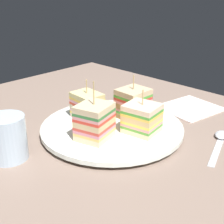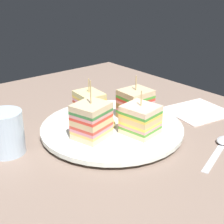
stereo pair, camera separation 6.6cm
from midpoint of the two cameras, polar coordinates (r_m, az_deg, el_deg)
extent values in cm
cube|color=#836D5F|center=(68.13, -2.77, -4.38)|extent=(94.91, 75.17, 1.80)
cylinder|color=white|center=(67.56, -2.79, -3.42)|extent=(18.30, 18.30, 0.75)
cylinder|color=white|center=(67.19, -2.80, -2.78)|extent=(29.51, 29.51, 0.92)
cube|color=#CEC27C|center=(71.20, 0.84, -0.31)|extent=(5.85, 6.47, 1.14)
cube|color=#9E7242|center=(69.21, -0.98, -1.02)|extent=(5.59, 0.39, 1.14)
cube|color=#4EA037|center=(70.86, 0.84, 0.33)|extent=(5.85, 6.47, 0.58)
cube|color=pink|center=(70.64, 0.85, 0.76)|extent=(5.85, 6.47, 0.58)
cube|color=#D2BE81|center=(70.32, 0.85, 1.41)|extent=(5.85, 6.47, 1.14)
cube|color=#9E7242|center=(68.31, -0.99, 0.74)|extent=(5.59, 0.39, 1.14)
cube|color=pink|center=(70.02, 0.85, 2.06)|extent=(5.85, 6.47, 0.58)
cube|color=red|center=(69.81, 0.86, 2.50)|extent=(5.85, 6.47, 0.58)
cube|color=green|center=(69.62, 0.86, 2.95)|extent=(5.85, 6.47, 0.58)
cube|color=#D6B68C|center=(69.33, 0.86, 3.62)|extent=(5.85, 6.47, 1.14)
cylinder|color=tan|center=(68.65, 0.87, 5.30)|extent=(0.24, 0.24, 3.14)
cube|color=beige|center=(70.71, -7.02, -0.74)|extent=(6.71, 5.41, 0.94)
cube|color=#B2844C|center=(68.37, -5.53, -1.53)|extent=(0.63, 4.83, 0.94)
cube|color=#FDD34A|center=(70.41, -7.05, -0.18)|extent=(6.71, 5.41, 0.58)
cube|color=pink|center=(70.19, -7.07, 0.26)|extent=(6.71, 5.41, 0.58)
cube|color=beige|center=(69.91, -7.10, 0.83)|extent=(6.71, 5.41, 0.94)
cube|color=#9E7242|center=(67.53, -5.60, 0.09)|extent=(0.63, 4.83, 0.94)
cube|color=#CA3F28|center=(69.63, -7.13, 1.41)|extent=(6.71, 5.41, 0.58)
cube|color=pink|center=(69.42, -7.15, 1.86)|extent=(6.71, 5.41, 0.58)
cube|color=#FDCE52|center=(69.21, -7.17, 2.31)|extent=(6.71, 5.41, 0.58)
cube|color=beige|center=(68.95, -7.20, 2.90)|extent=(6.71, 5.41, 0.94)
cylinder|color=tan|center=(68.31, -7.29, 4.46)|extent=(0.24, 0.24, 3.02)
cube|color=beige|center=(61.91, -6.12, -4.18)|extent=(7.13, 7.60, 1.14)
cube|color=#B2844C|center=(64.19, -4.54, -3.09)|extent=(5.43, 1.70, 1.14)
cube|color=#ECBE60|center=(61.53, -6.15, -3.47)|extent=(7.13, 7.60, 0.58)
cube|color=pink|center=(61.28, -6.18, -2.99)|extent=(7.13, 7.60, 0.58)
cube|color=#D64536|center=(61.03, -6.20, -2.50)|extent=(7.13, 7.60, 0.58)
cube|color=#DAB381|center=(60.67, -6.23, -1.77)|extent=(7.13, 7.60, 1.14)
cube|color=#9E7242|center=(63.00, -4.62, -0.75)|extent=(5.43, 1.70, 1.14)
cube|color=red|center=(60.32, -6.27, -1.03)|extent=(7.13, 7.60, 0.58)
cube|color=pink|center=(60.09, -6.29, -0.53)|extent=(7.13, 7.60, 0.58)
cube|color=#3A7D3E|center=(59.87, -6.31, -0.03)|extent=(7.13, 7.60, 0.58)
cube|color=beige|center=(59.54, -6.35, 0.73)|extent=(7.13, 7.60, 1.14)
cylinder|color=tan|center=(58.55, -6.47, 3.28)|extent=(0.24, 0.24, 4.48)
cube|color=beige|center=(64.12, 2.33, -3.12)|extent=(7.21, 6.86, 1.02)
cube|color=#9E7242|center=(65.67, 0.05, -2.45)|extent=(1.19, 5.75, 1.02)
cube|color=#539E35|center=(63.78, 2.34, -2.49)|extent=(7.21, 6.86, 0.54)
cube|color=pink|center=(63.55, 2.35, -2.05)|extent=(7.21, 6.86, 0.54)
cube|color=#FBDB52|center=(63.33, 2.36, -1.61)|extent=(7.21, 6.86, 0.54)
cube|color=#DEB87D|center=(63.01, 2.37, -0.97)|extent=(7.21, 6.86, 1.02)
cube|color=#B2844C|center=(64.58, 0.05, -0.33)|extent=(1.19, 5.75, 1.02)
cube|color=#FCCB4E|center=(62.70, 2.38, -0.31)|extent=(7.21, 6.86, 0.54)
cube|color=green|center=(62.49, 2.39, 0.14)|extent=(7.21, 6.86, 0.54)
cube|color=beige|center=(62.19, 2.40, 0.80)|extent=(7.21, 6.86, 1.02)
cylinder|color=tan|center=(61.45, 2.43, 2.57)|extent=(0.24, 0.24, 3.06)
cylinder|color=#E8C772|center=(66.02, -4.72, -2.59)|extent=(5.45, 5.46, 0.58)
cylinder|color=#E5BF69|center=(65.96, -4.01, -2.11)|extent=(5.32, 5.30, 1.01)
cylinder|color=#E1C560|center=(66.22, -4.19, -1.58)|extent=(5.62, 5.62, 0.68)
cylinder|color=#D7C066|center=(67.40, -4.75, -1.00)|extent=(4.92, 4.90, 0.78)
cube|color=silver|center=(62.27, 15.08, -6.96)|extent=(4.62, 10.79, 0.25)
ellipsoid|color=silver|center=(68.29, 16.32, -3.97)|extent=(3.89, 4.57, 1.00)
cube|color=silver|center=(81.38, 11.41, 0.75)|extent=(14.47, 15.45, 0.50)
cylinder|color=silver|center=(60.69, -21.02, -4.38)|extent=(6.74, 6.74, 8.09)
cylinder|color=#99562B|center=(61.63, -20.75, -6.12)|extent=(6.20, 6.20, 3.88)
camera|label=1|loc=(0.03, -92.86, -1.21)|focal=51.69mm
camera|label=2|loc=(0.03, 87.14, 1.21)|focal=51.69mm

